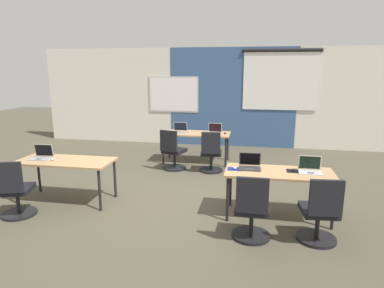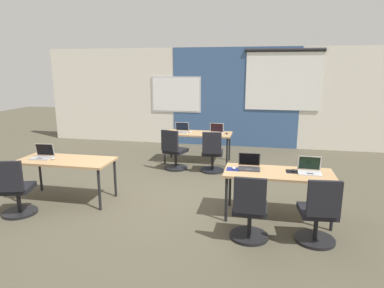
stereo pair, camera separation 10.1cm
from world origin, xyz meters
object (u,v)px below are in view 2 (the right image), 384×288
desk_far_center (198,135)px  laptop_near_right_inner (249,165)px  mouse_near_left_end (53,159)px  chair_near_right_inner (250,213)px  desk_near_right (278,176)px  chair_near_left_end (15,192)px  desk_near_left (66,163)px  chair_near_right_end (318,217)px  chair_far_left (174,153)px  mouse_near_right_end (294,170)px  laptop_far_left (181,130)px  mouse_far_left (191,132)px  mouse_near_right_inner (234,168)px  laptop_near_left_end (43,155)px  laptop_near_right_end (310,170)px  laptop_far_right (216,131)px  chair_far_right (212,155)px  mouse_far_right (227,133)px

desk_far_center → laptop_near_right_inner: laptop_near_right_inner is taller
mouse_near_left_end → laptop_near_right_inner: 3.27m
chair_near_right_inner → desk_near_right: bearing=-114.9°
desk_far_center → chair_near_left_end: chair_near_left_end is taller
desk_near_left → desk_near_right: size_ratio=1.00×
chair_near_right_end → desk_far_center: bearing=-63.3°
chair_far_left → mouse_near_right_end: (2.37, -2.03, 0.36)m
desk_near_left → laptop_far_left: size_ratio=4.66×
desk_near_left → mouse_far_left: 3.21m
desk_near_right → chair_near_right_inner: size_ratio=1.74×
mouse_near_left_end → mouse_near_right_inner: 3.05m
laptop_far_left → chair_near_left_end: size_ratio=0.37×
desk_near_right → laptop_far_left: bearing=127.4°
chair_far_left → mouse_near_left_end: 2.66m
laptop_near_left_end → mouse_near_right_inner: 3.28m
chair_near_left_end → mouse_far_left: bearing=-136.5°
desk_far_center → laptop_near_right_end: size_ratio=4.72×
desk_near_right → desk_far_center: same height
mouse_near_left_end → laptop_near_right_inner: bearing=2.3°
mouse_far_left → chair_near_right_inner: bearing=-66.9°
laptop_near_left_end → laptop_far_right: (2.63, 2.80, 0.00)m
desk_near_left → laptop_near_right_end: bearing=0.7°
chair_near_left_end → chair_near_right_end: bearing=163.3°
laptop_near_left_end → laptop_far_right: same height
mouse_near_right_inner → chair_near_right_inner: bearing=-70.8°
mouse_far_left → laptop_near_right_inner: size_ratio=0.30×
desk_near_left → chair_near_right_end: chair_near_right_end is taller
chair_near_left_end → chair_far_right: size_ratio=1.00×
chair_near_left_end → desk_near_right: bearing=173.8°
laptop_near_left_end → chair_near_right_end: laptop_near_left_end is taller
laptop_near_right_inner → laptop_far_right: bearing=106.4°
chair_near_right_end → chair_far_right: bearing=-63.2°
chair_near_left_end → mouse_near_right_end: (4.14, 0.81, 0.36)m
laptop_near_left_end → laptop_far_right: size_ratio=1.00×
mouse_near_right_end → mouse_near_left_end: bearing=-178.5°
desk_near_left → laptop_near_right_inner: (3.06, 0.09, 0.11)m
laptop_far_right → desk_near_right: bearing=-60.0°
mouse_near_left_end → laptop_near_right_end: (4.15, 0.09, 0.03)m
mouse_near_left_end → laptop_near_right_inner: laptop_near_right_inner is taller
mouse_far_right → laptop_near_right_end: bearing=-61.3°
laptop_far_left → laptop_far_right: 0.84m
chair_far_left → chair_near_right_end: bearing=149.0°
chair_far_right → chair_near_right_end: 3.31m
chair_far_left → chair_near_right_inner: size_ratio=1.00×
desk_near_left → desk_far_center: 3.30m
chair_far_right → desk_near_right: bearing=117.6°
desk_near_right → desk_near_left: bearing=180.0°
desk_near_left → desk_near_right: (3.50, 0.00, 0.00)m
desk_near_right → mouse_near_right_end: size_ratio=14.40×
desk_far_center → chair_far_right: (0.46, -0.73, -0.28)m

